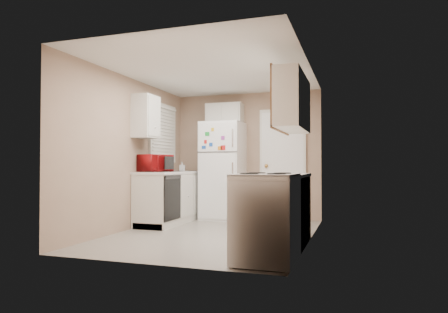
% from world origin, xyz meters
% --- Properties ---
extents(floor, '(3.80, 3.80, 0.00)m').
position_xyz_m(floor, '(0.00, 0.00, 0.00)').
color(floor, '#A9A197').
rests_on(floor, ground).
extents(ceiling, '(3.80, 3.80, 0.00)m').
position_xyz_m(ceiling, '(0.00, 0.00, 2.40)').
color(ceiling, white).
rests_on(ceiling, floor).
extents(wall_left, '(3.80, 3.80, 0.00)m').
position_xyz_m(wall_left, '(-1.40, 0.00, 1.20)').
color(wall_left, tan).
rests_on(wall_left, floor).
extents(wall_right, '(3.80, 3.80, 0.00)m').
position_xyz_m(wall_right, '(1.40, 0.00, 1.20)').
color(wall_right, tan).
rests_on(wall_right, floor).
extents(wall_back, '(2.80, 2.80, 0.00)m').
position_xyz_m(wall_back, '(0.00, 1.90, 1.20)').
color(wall_back, tan).
rests_on(wall_back, floor).
extents(wall_front, '(2.80, 2.80, 0.00)m').
position_xyz_m(wall_front, '(0.00, -1.90, 1.20)').
color(wall_front, tan).
rests_on(wall_front, floor).
extents(left_counter, '(0.60, 1.80, 0.90)m').
position_xyz_m(left_counter, '(-1.10, 0.90, 0.45)').
color(left_counter, silver).
rests_on(left_counter, floor).
extents(dishwasher, '(0.03, 0.58, 0.72)m').
position_xyz_m(dishwasher, '(-0.81, 0.30, 0.49)').
color(dishwasher, black).
rests_on(dishwasher, floor).
extents(sink, '(0.54, 0.74, 0.16)m').
position_xyz_m(sink, '(-1.10, 1.05, 0.86)').
color(sink, gray).
rests_on(sink, left_counter).
extents(microwave, '(0.57, 0.41, 0.34)m').
position_xyz_m(microwave, '(-1.15, 0.37, 1.05)').
color(microwave, '#9C0E10').
rests_on(microwave, left_counter).
extents(soap_bottle, '(0.09, 0.09, 0.17)m').
position_xyz_m(soap_bottle, '(-1.08, 1.28, 1.00)').
color(soap_bottle, white).
rests_on(soap_bottle, left_counter).
extents(window_blinds, '(0.10, 0.98, 1.08)m').
position_xyz_m(window_blinds, '(-1.36, 1.05, 1.60)').
color(window_blinds, silver).
rests_on(window_blinds, wall_left).
extents(upper_cabinet_left, '(0.30, 0.45, 0.70)m').
position_xyz_m(upper_cabinet_left, '(-1.25, 0.22, 1.80)').
color(upper_cabinet_left, silver).
rests_on(upper_cabinet_left, wall_left).
extents(refrigerator, '(0.75, 0.73, 1.81)m').
position_xyz_m(refrigerator, '(-0.37, 1.59, 0.91)').
color(refrigerator, white).
rests_on(refrigerator, floor).
extents(cabinet_over_fridge, '(0.70, 0.30, 0.40)m').
position_xyz_m(cabinet_over_fridge, '(-0.40, 1.75, 2.00)').
color(cabinet_over_fridge, silver).
rests_on(cabinet_over_fridge, wall_back).
extents(interior_door, '(0.86, 0.06, 2.08)m').
position_xyz_m(interior_door, '(0.70, 1.86, 1.02)').
color(interior_door, white).
rests_on(interior_door, floor).
extents(right_counter, '(0.60, 2.00, 0.90)m').
position_xyz_m(right_counter, '(1.10, -0.80, 0.45)').
color(right_counter, silver).
rests_on(right_counter, floor).
extents(stove, '(0.62, 0.77, 0.93)m').
position_xyz_m(stove, '(1.10, -1.41, 0.47)').
color(stove, white).
rests_on(stove, floor).
extents(upper_cabinet_right, '(0.30, 1.20, 0.70)m').
position_xyz_m(upper_cabinet_right, '(1.25, -0.50, 1.80)').
color(upper_cabinet_right, silver).
rests_on(upper_cabinet_right, wall_right).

